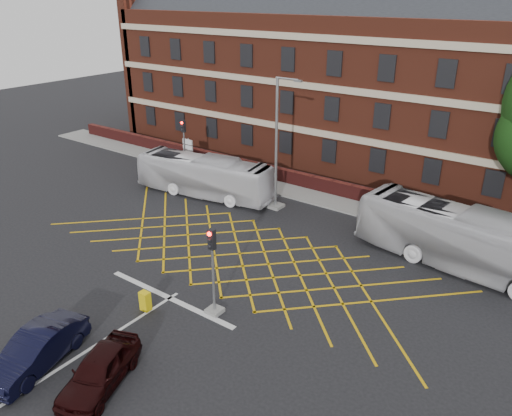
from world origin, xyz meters
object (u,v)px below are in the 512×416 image
Objects in this scene: direction_signs at (188,148)px; utility_cabinet at (145,301)px; street_lamp at (277,166)px; bus_left at (205,176)px; car_navy at (37,349)px; traffic_light_far at (185,151)px; bus_right at (468,241)px; traffic_light_near at (213,280)px; car_maroon at (100,370)px.

direction_signs is 21.46m from utility_cabinet.
street_lamp reaches higher than utility_cabinet.
bus_left reaches higher than car_navy.
utility_cabinet is (0.63, 5.05, -0.26)m from car_navy.
street_lamp reaches higher than traffic_light_far.
car_navy is 1.06× the size of traffic_light_far.
street_lamp reaches higher than car_navy.
bus_right is 12.46× the size of utility_cabinet.
street_lamp is (-4.51, 11.75, 1.25)m from traffic_light_near.
bus_left is 18.62m from car_navy.
utility_cabinet is at bearing -157.96° from bus_left.
traffic_light_far reaches higher than utility_cabinet.
utility_cabinet is at bearing 146.18° from bus_right.
bus_left is at bearing -31.41° from traffic_light_far.
traffic_light_near is (-8.15, -10.91, 0.10)m from bus_right.
direction_signs is (-15.44, 21.21, 0.68)m from car_maroon.
car_maroon is at bearing 0.27° from car_navy.
car_navy is 5.09m from utility_cabinet.
utility_cabinet is at bearing 97.50° from car_maroon.
bus_left is 2.55× the size of car_maroon.
car_maroon is at bearing -77.13° from street_lamp.
bus_left is 14.35m from utility_cabinet.
bus_left is at bearing 96.52° from car_navy.
bus_left is 5.79m from street_lamp.
car_navy is 2.06× the size of direction_signs.
street_lamp reaches higher than bus_left.
utility_cabinet is (-10.87, -12.64, -1.19)m from bus_right.
street_lamp is (-4.06, 17.78, 2.31)m from car_maroon.
direction_signs is at bearing 127.90° from utility_cabinet.
car_navy is at bearing 174.24° from car_maroon.
direction_signs is (-1.33, 1.77, -0.39)m from traffic_light_far.
car_navy is 3.00m from car_maroon.
traffic_light_far is 10.27m from street_lamp.
direction_signs is 2.29× the size of utility_cabinet.
direction_signs is at bearing 105.41° from car_navy.
traffic_light_far is at bearing 50.21° from bus_left.
bus_left is 2.44× the size of traffic_light_far.
utility_cabinet is (13.17, -16.92, -0.90)m from direction_signs.
direction_signs is at bearing 86.77° from bus_right.
traffic_light_far is 0.49× the size of street_lamp.
car_maroon is (-8.60, -16.94, -0.97)m from bus_right.
car_navy is (6.62, -17.39, -0.71)m from bus_left.
traffic_light_far is 4.44× the size of utility_cabinet.
bus_right is 2.80× the size of traffic_light_near.
bus_right is at bearing -10.09° from direction_signs.
bus_right is at bearing 49.32° from utility_cabinet.
bus_right is (18.12, 0.30, 0.22)m from bus_left.
bus_right is 19.02m from car_maroon.
bus_right is at bearing 42.67° from car_navy.
direction_signs is (-15.89, 15.19, -0.39)m from traffic_light_near.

